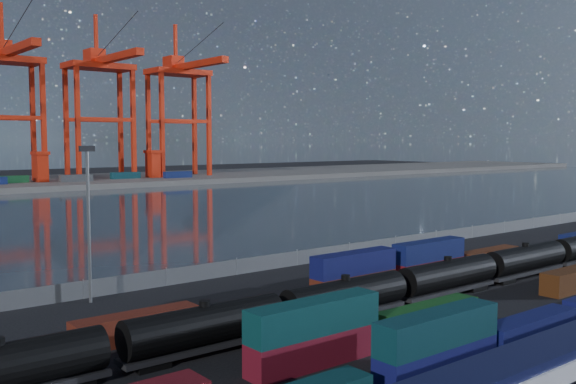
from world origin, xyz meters
TOP-DOWN VIEW (x-y plane):
  - ground at (0.00, 0.00)m, footprint 700.00×700.00m
  - harbor_water at (0.00, 105.00)m, footprint 700.00×700.00m
  - container_row_south at (-4.28, -10.79)m, footprint 139.34×2.30m
  - container_row_mid at (3.56, -3.17)m, footprint 139.88×2.37m
  - container_row_north at (10.68, 10.93)m, footprint 140.54×2.27m
  - tanker_string at (-21.46, 4.07)m, footprint 122.93×3.10m
  - waterfront_fence at (-0.00, 28.00)m, footprint 160.12×0.12m
  - yard_light_mast at (-30.00, 26.00)m, footprint 1.60×0.40m

SIDE VIEW (x-z plane):
  - ground at x=0.00m, z-range 0.00..0.00m
  - harbor_water at x=0.00m, z-range 0.01..0.01m
  - waterfront_fence at x=0.00m, z-range -0.10..2.10m
  - container_row_mid at x=3.56m, z-range -1.01..4.04m
  - container_row_north at x=10.68m, z-range -0.72..4.10m
  - container_row_south at x=-4.28m, z-range -0.53..4.38m
  - tanker_string at x=-21.46m, z-range 0.01..4.44m
  - yard_light_mast at x=-30.00m, z-range 1.00..17.60m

